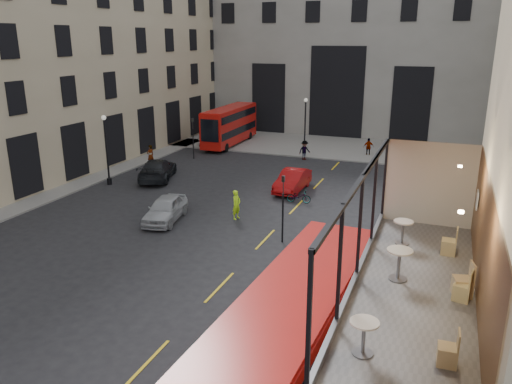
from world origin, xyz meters
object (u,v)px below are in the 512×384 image
(cafe_table_near, at_px, (364,332))
(cafe_chair_c, at_px, (463,286))
(bus_near, at_px, (291,355))
(bus_far, at_px, (230,124))
(street_lamp_b, at_px, (305,129))
(cafe_table_far, at_px, (403,229))
(traffic_light_far, at_px, (193,133))
(traffic_light_near, at_px, (283,200))
(cafe_table_mid, at_px, (399,260))
(pedestrian_e, at_px, (150,156))
(car_c, at_px, (157,169))
(pedestrian_b, at_px, (305,150))
(pedestrian_c, at_px, (369,147))
(cyclist, at_px, (236,205))
(cafe_chair_a, at_px, (448,354))
(cafe_chair_d, at_px, (449,246))
(bicycle, at_px, (299,197))
(cafe_chair_b, at_px, (462,291))
(pedestrian_d, at_px, (445,152))
(car_a, at_px, (165,209))
(car_b, at_px, (292,180))
(street_lamp_a, at_px, (107,154))
(pedestrian_a, at_px, (202,140))

(cafe_table_near, bearing_deg, cafe_chair_c, 60.18)
(bus_near, height_order, bus_far, bus_near)
(street_lamp_b, bearing_deg, cafe_table_far, -69.06)
(bus_far, bearing_deg, traffic_light_far, -94.76)
(traffic_light_near, height_order, cafe_table_mid, cafe_table_mid)
(bus_far, height_order, pedestrian_e, bus_far)
(car_c, relative_size, pedestrian_b, 3.12)
(pedestrian_c, distance_m, cafe_table_near, 38.97)
(cafe_table_far, bearing_deg, bus_far, 122.29)
(street_lamp_b, distance_m, pedestrian_c, 6.31)
(pedestrian_c, xyz_separation_m, cafe_chair_c, (7.60, -34.97, 4.01))
(car_c, bearing_deg, cafe_table_far, 118.87)
(street_lamp_b, bearing_deg, cyclist, -86.59)
(cafe_chair_a, xyz_separation_m, cafe_chair_d, (-0.06, 5.66, 0.02))
(car_c, relative_size, cyclist, 3.03)
(bicycle, bearing_deg, cafe_chair_b, -158.52)
(cafe_table_mid, bearing_deg, cyclist, 127.50)
(cafe_table_near, bearing_deg, cafe_chair_d, 75.18)
(cafe_chair_d, bearing_deg, pedestrian_e, 138.62)
(pedestrian_c, relative_size, pedestrian_d, 1.01)
(pedestrian_c, bearing_deg, traffic_light_far, 7.15)
(cafe_table_near, bearing_deg, pedestrian_b, 107.55)
(pedestrian_b, relative_size, cafe_chair_c, 2.00)
(pedestrian_d, bearing_deg, cafe_table_mid, 127.08)
(cafe_chair_b, bearing_deg, cafe_table_far, 119.04)
(cyclist, bearing_deg, car_a, 128.79)
(car_b, height_order, cafe_table_far, cafe_table_far)
(car_b, relative_size, cafe_table_near, 6.22)
(street_lamp_b, distance_m, cafe_chair_b, 36.93)
(traffic_light_far, distance_m, cafe_chair_b, 36.27)
(bicycle, height_order, cafe_chair_a, cafe_chair_a)
(street_lamp_a, height_order, cafe_table_near, cafe_table_near)
(cafe_chair_c, bearing_deg, street_lamp_b, 111.88)
(bus_near, height_order, cafe_chair_c, cafe_chair_c)
(car_c, xyz_separation_m, cyclist, (9.48, -6.12, 0.11))
(pedestrian_c, bearing_deg, pedestrian_a, -8.93)
(car_a, bearing_deg, bus_near, -58.65)
(cafe_table_near, xyz_separation_m, cafe_chair_a, (1.62, 0.25, -0.26))
(pedestrian_d, bearing_deg, cafe_chair_c, 129.68)
(car_b, relative_size, pedestrian_a, 2.68)
(street_lamp_a, relative_size, cafe_table_mid, 6.21)
(cafe_table_far, bearing_deg, cafe_chair_a, -76.37)
(cafe_chair_c, bearing_deg, cafe_chair_d, 97.92)
(car_c, bearing_deg, bus_far, -109.46)
(traffic_light_far, bearing_deg, cafe_table_near, -56.52)
(street_lamp_a, distance_m, street_lamp_b, 19.42)
(street_lamp_b, bearing_deg, cafe_chair_a, -70.20)
(bus_far, xyz_separation_m, car_a, (5.63, -22.39, -1.46))
(pedestrian_c, height_order, cafe_table_near, cafe_table_near)
(car_a, distance_m, cyclist, 4.37)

